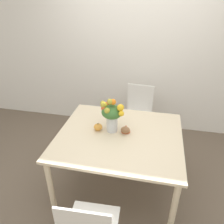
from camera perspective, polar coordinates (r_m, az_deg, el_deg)
The scene contains 7 objects.
ground_plane at distance 2.92m, azimuth 1.70°, elevation -17.98°, with size 12.00×12.00×0.00m, color brown.
wall_back at distance 3.54m, azimuth 6.68°, elevation 16.13°, with size 8.00×0.06×2.70m.
dining_table at distance 2.47m, azimuth 1.93°, elevation -7.44°, with size 1.36×1.19×0.75m.
flower_vase at distance 2.39m, azimuth -0.15°, elevation -0.54°, with size 0.29×0.26×0.40m.
pumpkin at distance 2.49m, azimuth -3.67°, elevation -3.92°, with size 0.10×0.10×0.09m.
turkey_figurine at distance 2.44m, azimuth 3.58°, elevation -4.48°, with size 0.10×0.14×0.09m.
dining_chair_near_window at distance 3.39m, azimuth 6.75°, elevation -0.54°, with size 0.45×0.45×0.90m.
Camera 1 is at (0.34, -1.95, 2.15)m, focal length 35.00 mm.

